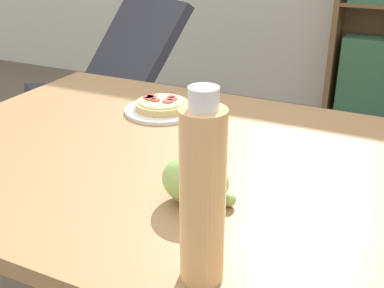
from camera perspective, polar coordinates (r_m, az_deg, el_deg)
The scene contains 5 objects.
dining_table at distance 1.15m, azimuth -0.68°, elevation -5.44°, with size 1.34×0.92×0.74m.
pizza_on_plate at distance 1.37m, azimuth -3.60°, elevation 4.38°, with size 0.21×0.21×0.04m.
grape_bunch at distance 0.91m, azimuth 0.43°, elevation -4.31°, with size 0.14×0.11×0.09m.
drink_bottle at distance 0.68m, azimuth 1.26°, elevation -6.13°, with size 0.07×0.07×0.30m.
lounge_chair_near at distance 2.72m, azimuth -10.02°, elevation 3.95°, with size 0.91×0.98×0.88m.
Camera 1 is at (0.59, -0.83, 1.22)m, focal length 45.00 mm.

